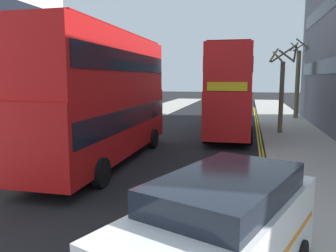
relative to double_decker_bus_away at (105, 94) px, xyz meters
name	(u,v)px	position (x,y,z in m)	size (l,w,h in m)	color
sidewalk_right	(305,150)	(8.97, 4.41, -2.96)	(4.00, 80.00, 0.14)	#ADA89E
sidewalk_left	(75,139)	(-4.03, 4.41, -2.96)	(4.00, 80.00, 0.14)	#ADA89E
kerb_line_outer	(264,158)	(6.87, 2.41, -3.03)	(0.10, 56.00, 0.01)	yellow
kerb_line_inner	(260,158)	(6.71, 2.41, -3.03)	(0.10, 56.00, 0.01)	yellow
double_decker_bus_away	(105,94)	(0.00, 0.00, 0.00)	(2.90, 10.84, 5.64)	red
double_decker_bus_oncoming	(230,89)	(4.86, 8.91, 0.00)	(3.01, 10.87, 5.64)	red
taxi_minivan	(220,240)	(5.72, -8.28, -1.96)	(3.47, 5.16, 2.12)	white
street_tree_mid	(298,81)	(10.26, 18.49, 0.45)	(1.74, 1.79, 7.04)	#6B6047
street_tree_far	(282,88)	(8.15, 9.51, 0.01)	(1.73, 1.64, 5.73)	#6B6047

